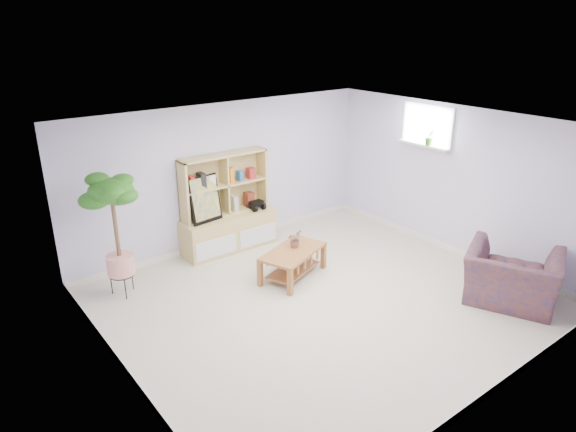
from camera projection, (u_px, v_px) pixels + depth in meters
floor at (323, 300)px, 7.08m from camera, size 5.50×5.00×0.01m
ceiling at (328, 127)px, 6.21m from camera, size 5.50×5.00×0.01m
walls at (325, 219)px, 6.64m from camera, size 5.51×5.01×2.40m
baseboard at (323, 297)px, 7.06m from camera, size 5.50×5.00×0.10m
window at (428, 125)px, 8.35m from camera, size 0.10×0.98×0.68m
window_sill at (424, 145)px, 8.43m from camera, size 0.14×1.00×0.04m
storage_unit at (228, 203)px, 8.37m from camera, size 1.62×0.55×1.62m
poster at (205, 199)px, 8.04m from camera, size 0.55×0.19×0.75m
toy_truck at (256, 205)px, 8.65m from camera, size 0.34×0.25×0.17m
coffee_table at (293, 264)px, 7.64m from camera, size 1.19×0.91×0.43m
table_plant at (294, 239)px, 7.65m from camera, size 0.29×0.29×0.25m
floor_tree at (117, 237)px, 6.91m from camera, size 0.83×0.83×1.76m
armchair at (513, 274)px, 6.87m from camera, size 1.41×1.49×0.87m
sill_plant at (429, 137)px, 8.31m from camera, size 0.18×0.16×0.26m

